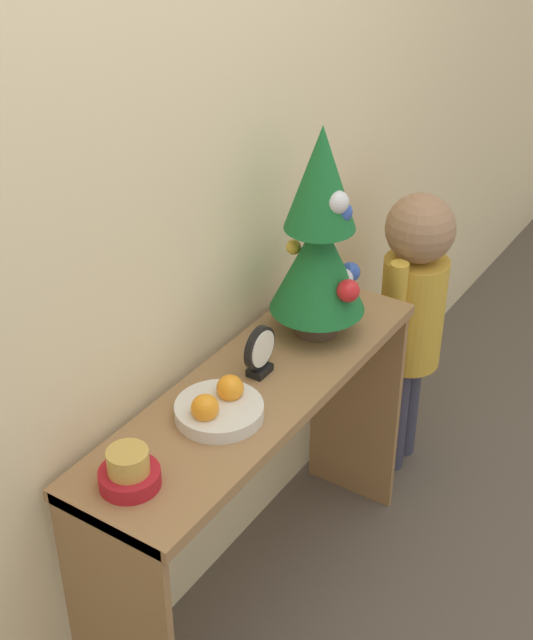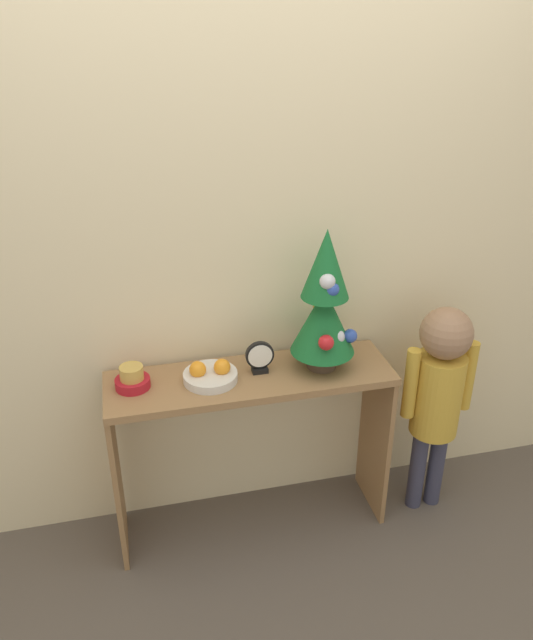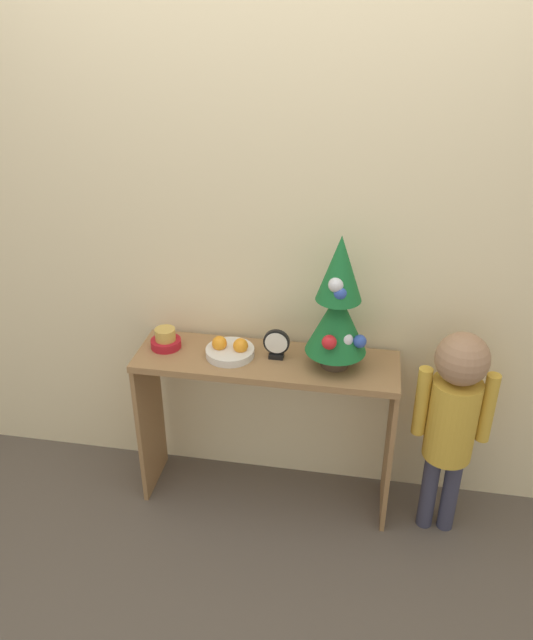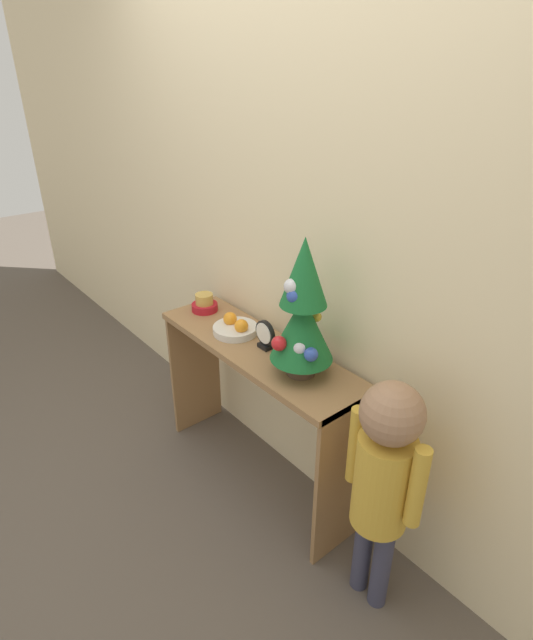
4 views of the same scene
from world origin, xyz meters
TOP-DOWN VIEW (x-y plane):
  - ground_plane at (0.00, 0.00)m, footprint 12.00×12.00m
  - back_wall at (0.00, 0.37)m, footprint 7.00×0.05m
  - console_table at (0.00, 0.16)m, footprint 1.11×0.32m
  - mini_tree at (0.29, 0.16)m, footprint 0.25×0.25m
  - fruit_bowl at (-0.15, 0.16)m, footprint 0.21×0.21m
  - singing_bowl at (-0.44, 0.18)m, footprint 0.13×0.13m
  - desk_clock at (0.04, 0.18)m, footprint 0.11×0.04m
  - child_figure at (0.77, 0.10)m, footprint 0.31×0.21m

SIDE VIEW (x-z plane):
  - ground_plane at x=0.00m, z-range 0.00..0.00m
  - console_table at x=0.00m, z-range 0.20..0.94m
  - child_figure at x=0.77m, z-range 0.14..1.11m
  - fruit_bowl at x=-0.15m, z-range 0.73..0.82m
  - singing_bowl at x=-0.44m, z-range 0.74..0.83m
  - desk_clock at x=0.04m, z-range 0.75..0.88m
  - mini_tree at x=0.29m, z-range 0.74..1.31m
  - back_wall at x=0.00m, z-range 0.00..2.50m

